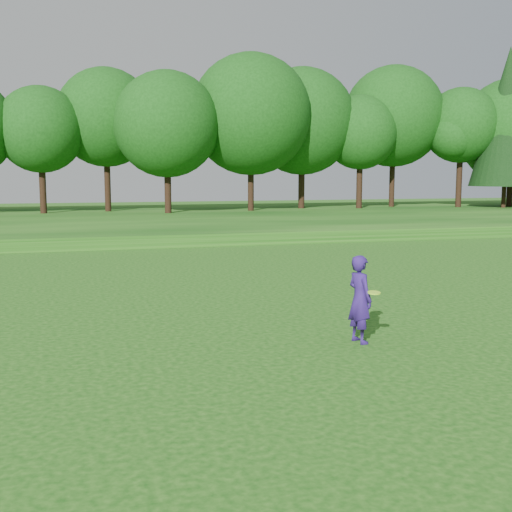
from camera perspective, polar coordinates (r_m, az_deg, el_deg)
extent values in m
plane|color=#0F450D|center=(10.96, -3.30, -10.58)|extent=(140.00, 140.00, 0.00)
cube|color=#0F450D|center=(44.34, -13.20, 3.11)|extent=(130.00, 30.00, 0.60)
cube|color=gray|center=(30.45, -11.76, 0.81)|extent=(130.00, 1.60, 0.04)
imported|color=navy|center=(13.00, 9.22, -3.80)|extent=(0.54, 0.71, 1.77)
cylinder|color=#B7FF28|center=(12.61, 10.46, -3.22)|extent=(0.25, 0.25, 0.05)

